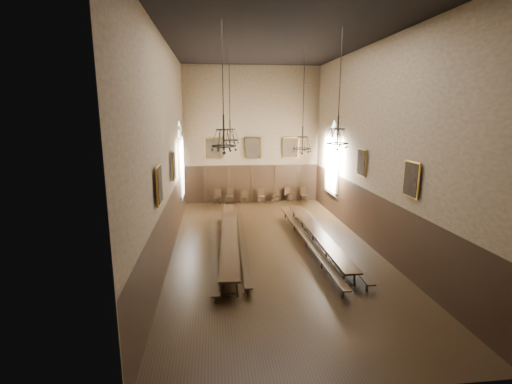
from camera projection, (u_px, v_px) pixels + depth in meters
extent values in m
cube|color=black|center=(273.00, 248.00, 16.83)|extent=(9.00, 18.00, 0.02)
cube|color=black|center=(275.00, 37.00, 14.93)|extent=(9.00, 18.00, 0.02)
cube|color=#856B51|center=(252.00, 136.00, 24.63)|extent=(9.00, 0.02, 9.00)
cube|color=#856B51|center=(349.00, 194.00, 7.13)|extent=(9.00, 0.02, 9.00)
cube|color=#856B51|center=(167.00, 150.00, 15.38)|extent=(0.02, 18.00, 9.00)
cube|color=#856B51|center=(374.00, 148.00, 16.38)|extent=(0.02, 18.00, 9.00)
cube|color=black|center=(229.00, 232.00, 16.64)|extent=(1.15, 10.15, 0.07)
cube|color=black|center=(317.00, 232.00, 16.91)|extent=(0.67, 9.17, 0.06)
cube|color=black|center=(214.00, 243.00, 16.25)|extent=(0.33, 9.83, 0.05)
cube|color=black|center=(243.00, 241.00, 16.61)|extent=(0.64, 9.35, 0.05)
cube|color=black|center=(306.00, 238.00, 16.85)|extent=(0.38, 10.49, 0.05)
cube|color=black|center=(328.00, 237.00, 17.07)|extent=(0.43, 9.93, 0.05)
cube|color=black|center=(218.00, 197.00, 24.75)|extent=(0.52, 0.52, 0.05)
cube|color=black|center=(217.00, 193.00, 24.88)|extent=(0.44, 0.14, 0.52)
cube|color=black|center=(229.00, 197.00, 24.82)|extent=(0.58, 0.58, 0.05)
cube|color=black|center=(229.00, 192.00, 24.95)|extent=(0.45, 0.18, 0.55)
cube|color=black|center=(244.00, 197.00, 24.93)|extent=(0.40, 0.40, 0.05)
cube|color=black|center=(244.00, 193.00, 25.04)|extent=(0.39, 0.04, 0.47)
cube|color=black|center=(262.00, 196.00, 25.14)|extent=(0.42, 0.42, 0.05)
cube|color=black|center=(261.00, 192.00, 25.25)|extent=(0.41, 0.06, 0.48)
cube|color=black|center=(276.00, 197.00, 25.15)|extent=(0.48, 0.48, 0.05)
cube|color=black|center=(275.00, 193.00, 25.26)|extent=(0.38, 0.15, 0.46)
cube|color=black|center=(289.00, 195.00, 25.30)|extent=(0.58, 0.58, 0.05)
cube|color=black|center=(288.00, 191.00, 25.44)|extent=(0.45, 0.19, 0.54)
cube|color=black|center=(304.00, 195.00, 25.34)|extent=(0.54, 0.54, 0.05)
cube|color=black|center=(303.00, 191.00, 25.47)|extent=(0.44, 0.15, 0.53)
cylinder|color=black|center=(229.00, 84.00, 17.69)|extent=(0.03, 0.03, 3.29)
torus|color=black|center=(230.00, 140.00, 18.25)|extent=(0.84, 0.84, 0.05)
torus|color=black|center=(230.00, 129.00, 18.14)|extent=(0.53, 0.53, 0.04)
cylinder|color=black|center=(230.00, 131.00, 18.16)|extent=(0.06, 0.06, 1.18)
cylinder|color=black|center=(304.00, 87.00, 17.55)|extent=(0.03, 0.03, 3.63)
torus|color=black|center=(302.00, 149.00, 18.16)|extent=(0.88, 0.88, 0.05)
torus|color=black|center=(303.00, 137.00, 18.04)|extent=(0.56, 0.56, 0.04)
cylinder|color=black|center=(302.00, 139.00, 18.06)|extent=(0.06, 0.06, 1.24)
cylinder|color=black|center=(223.00, 68.00, 12.37)|extent=(0.03, 0.03, 3.05)
torus|color=black|center=(224.00, 146.00, 12.92)|extent=(0.87, 0.87, 0.05)
torus|color=black|center=(224.00, 130.00, 12.80)|extent=(0.55, 0.55, 0.04)
cylinder|color=black|center=(224.00, 133.00, 12.82)|extent=(0.06, 0.06, 1.23)
cylinder|color=black|center=(341.00, 72.00, 13.37)|extent=(0.03, 0.03, 3.09)
torus|color=black|center=(337.00, 143.00, 13.92)|extent=(0.83, 0.83, 0.05)
torus|color=black|center=(338.00, 129.00, 13.80)|extent=(0.53, 0.53, 0.04)
cylinder|color=black|center=(338.00, 132.00, 13.82)|extent=(0.06, 0.06, 1.18)
cube|color=#A47627|center=(213.00, 148.00, 24.38)|extent=(1.10, 0.12, 1.40)
cube|color=black|center=(213.00, 148.00, 24.38)|extent=(0.98, 0.02, 1.28)
cube|color=#A47627|center=(252.00, 148.00, 24.67)|extent=(1.10, 0.12, 1.40)
cube|color=black|center=(252.00, 148.00, 24.67)|extent=(0.98, 0.02, 1.28)
cube|color=#A47627|center=(291.00, 148.00, 24.96)|extent=(1.10, 0.12, 1.40)
cube|color=black|center=(291.00, 148.00, 24.96)|extent=(0.98, 0.02, 1.28)
cube|color=#A47627|center=(173.00, 166.00, 16.53)|extent=(0.12, 1.00, 1.30)
cube|color=black|center=(173.00, 166.00, 16.53)|extent=(0.02, 0.88, 1.18)
cube|color=#A47627|center=(159.00, 185.00, 12.16)|extent=(0.12, 1.00, 1.30)
cube|color=black|center=(159.00, 185.00, 12.16)|extent=(0.02, 0.88, 1.18)
cube|color=#A47627|center=(362.00, 163.00, 17.51)|extent=(0.12, 1.00, 1.30)
cube|color=black|center=(362.00, 163.00, 17.51)|extent=(0.02, 0.88, 1.18)
cube|color=#A47627|center=(411.00, 179.00, 13.14)|extent=(0.12, 1.00, 1.30)
cube|color=black|center=(411.00, 179.00, 13.14)|extent=(0.02, 0.88, 1.18)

